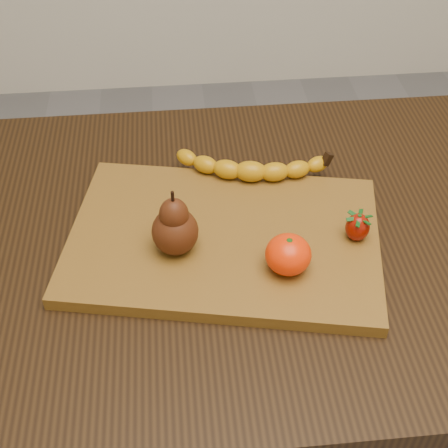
{
  "coord_description": "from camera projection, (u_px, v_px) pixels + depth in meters",
  "views": [
    {
      "loc": [
        -0.14,
        -0.68,
        1.41
      ],
      "look_at": [
        -0.08,
        -0.02,
        0.8
      ],
      "focal_mm": 50.0,
      "sensor_mm": 36.0,
      "label": 1
    }
  ],
  "objects": [
    {
      "name": "cutting_board",
      "position": [
        224.0,
        239.0,
        0.92
      ],
      "size": [
        0.5,
        0.38,
        0.02
      ],
      "primitive_type": "cube",
      "rotation": [
        0.0,
        0.0,
        -0.2
      ],
      "color": "brown",
      "rests_on": "table"
    },
    {
      "name": "mandarin",
      "position": [
        288.0,
        254.0,
        0.84
      ],
      "size": [
        0.07,
        0.07,
        0.05
      ],
      "primitive_type": "ellipsoid",
      "rotation": [
        0.0,
        0.0,
        -0.07
      ],
      "color": "#FB2F02",
      "rests_on": "cutting_board"
    },
    {
      "name": "strawberry",
      "position": [
        358.0,
        226.0,
        0.89
      ],
      "size": [
        0.04,
        0.04,
        0.04
      ],
      "primitive_type": null,
      "rotation": [
        0.0,
        0.0,
        0.12
      ],
      "color": "#891003",
      "rests_on": "cutting_board"
    },
    {
      "name": "table",
      "position": [
        269.0,
        274.0,
        1.01
      ],
      "size": [
        1.0,
        0.7,
        0.76
      ],
      "color": "black",
      "rests_on": "ground"
    },
    {
      "name": "pear",
      "position": [
        174.0,
        222.0,
        0.85
      ],
      "size": [
        0.09,
        0.09,
        0.1
      ],
      "primitive_type": null,
      "rotation": [
        0.0,
        0.0,
        -0.37
      ],
      "color": "#481F0B",
      "rests_on": "cutting_board"
    },
    {
      "name": "banana",
      "position": [
        251.0,
        171.0,
        0.99
      ],
      "size": [
        0.22,
        0.09,
        0.03
      ],
      "primitive_type": null,
      "rotation": [
        0.0,
        0.0,
        -0.18
      ],
      "color": "#C48C09",
      "rests_on": "cutting_board"
    }
  ]
}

